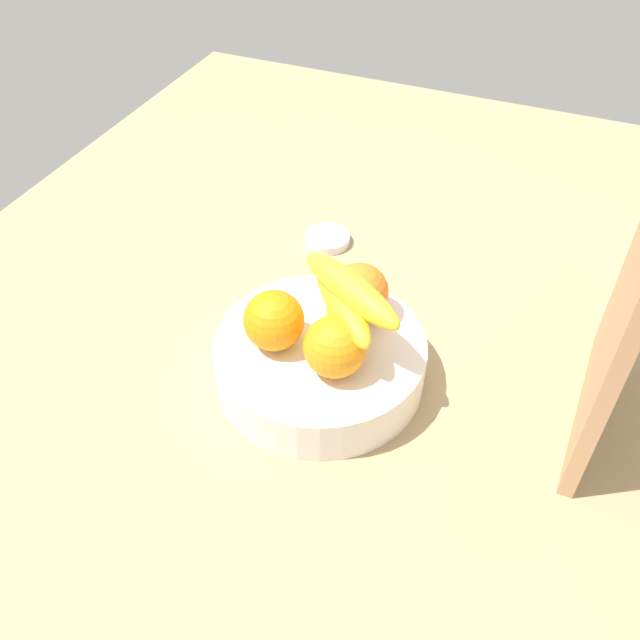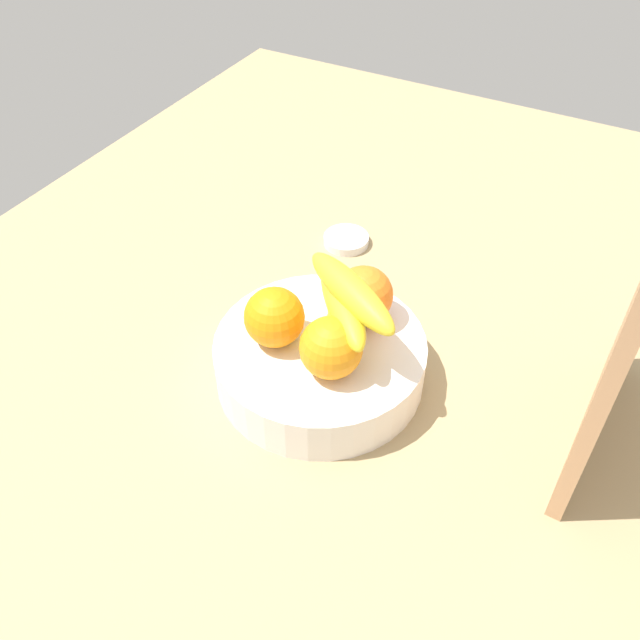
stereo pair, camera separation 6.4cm
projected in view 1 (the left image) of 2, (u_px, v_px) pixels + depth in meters
ground_plane at (343, 380)px, 93.42cm from camera, size 180.00×140.00×3.00cm
fruit_bowl at (320, 360)px, 89.69cm from camera, size 27.57×27.57×6.49cm
orange_front_left at (274, 320)px, 84.86cm from camera, size 7.74×7.74×7.74cm
orange_front_right at (335, 347)px, 81.51cm from camera, size 7.74×7.74×7.74cm
orange_center at (361, 293)px, 88.72cm from camera, size 7.74×7.74×7.74cm
banana_bunch at (343, 308)px, 84.45cm from camera, size 18.13×16.73×10.60cm
cutting_board at (627, 306)px, 75.38cm from camera, size 28.05×3.05×36.00cm
jar_lid at (327, 239)px, 113.39cm from camera, size 7.49×7.49×1.46cm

